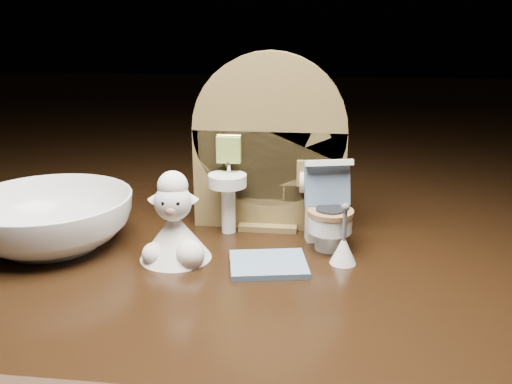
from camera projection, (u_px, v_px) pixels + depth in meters
backdrop_panel at (268, 153)px, 0.48m from camera, size 0.13×0.05×0.15m
toy_toilet at (328, 215)px, 0.45m from camera, size 0.04×0.05×0.07m
bath_mat at (268, 264)px, 0.42m from camera, size 0.06×0.06×0.00m
toilet_brush at (343, 248)px, 0.43m from camera, size 0.02×0.02×0.05m
plush_lamb at (175, 229)px, 0.43m from camera, size 0.05×0.05×0.07m
ceramic_bowl at (50, 221)px, 0.46m from camera, size 0.17×0.17×0.04m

